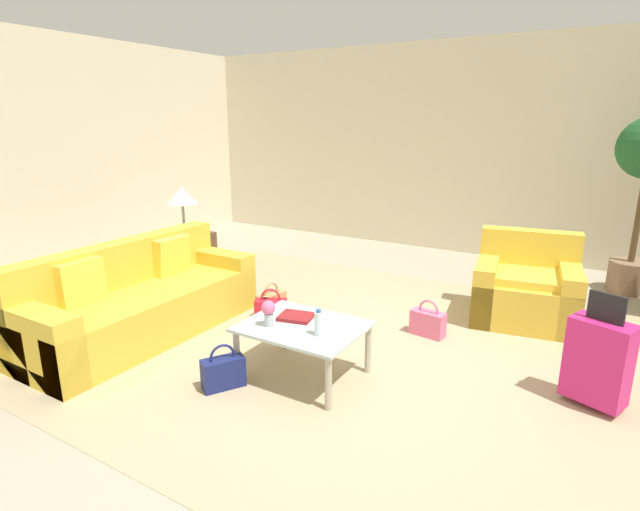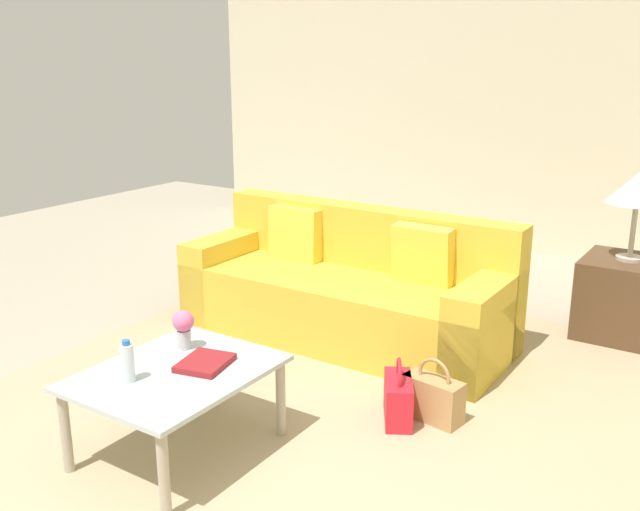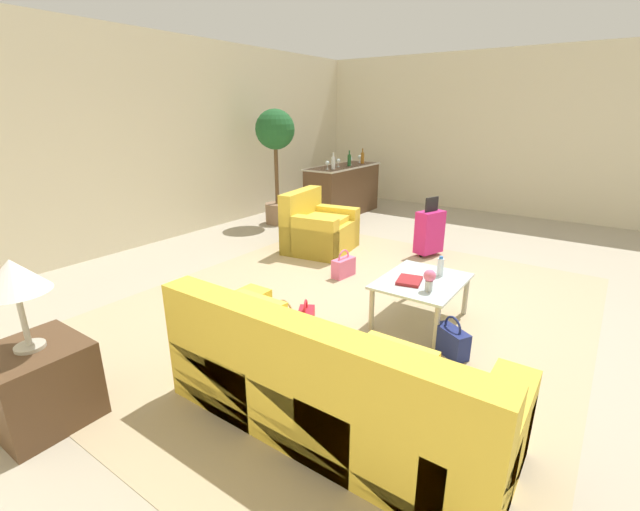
% 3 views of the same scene
% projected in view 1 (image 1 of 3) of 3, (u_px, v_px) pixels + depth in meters
% --- Properties ---
extents(ground_plane, '(12.00, 12.00, 0.00)m').
position_uv_depth(ground_plane, '(376.00, 363.00, 4.20)').
color(ground_plane, '#A89E89').
extents(wall_back, '(10.24, 0.12, 3.10)m').
position_uv_depth(wall_back, '(498.00, 151.00, 7.15)').
color(wall_back, beige).
rests_on(wall_back, ground).
extents(wall_left, '(0.12, 8.00, 3.10)m').
position_uv_depth(wall_left, '(15.00, 155.00, 6.31)').
color(wall_left, beige).
rests_on(wall_left, ground).
extents(area_rug, '(5.20, 4.40, 0.01)m').
position_uv_depth(area_rug, '(326.00, 338.00, 4.66)').
color(area_rug, tan).
rests_on(area_rug, ground).
extents(couch, '(0.85, 2.26, 0.87)m').
position_uv_depth(couch, '(139.00, 303.00, 4.71)').
color(couch, gold).
rests_on(couch, ground).
extents(armchair, '(1.09, 0.99, 0.88)m').
position_uv_depth(armchair, '(526.00, 291.00, 5.06)').
color(armchair, gold).
rests_on(armchair, ground).
extents(coffee_table, '(0.92, 0.74, 0.44)m').
position_uv_depth(coffee_table, '(303.00, 332.00, 3.89)').
color(coffee_table, silver).
rests_on(coffee_table, ground).
extents(water_bottle, '(0.06, 0.06, 0.20)m').
position_uv_depth(water_bottle, '(319.00, 323.00, 3.67)').
color(water_bottle, silver).
rests_on(water_bottle, coffee_table).
extents(coffee_table_book, '(0.30, 0.27, 0.03)m').
position_uv_depth(coffee_table_book, '(296.00, 317.00, 3.99)').
color(coffee_table_book, maroon).
rests_on(coffee_table_book, coffee_table).
extents(flower_vase, '(0.11, 0.11, 0.21)m').
position_uv_depth(flower_vase, '(268.00, 311.00, 3.82)').
color(flower_vase, '#B2B7BC').
rests_on(flower_vase, coffee_table).
extents(side_table, '(0.58, 0.58, 0.55)m').
position_uv_depth(side_table, '(186.00, 254.00, 6.55)').
color(side_table, '#513823').
rests_on(side_table, ground).
extents(table_lamp, '(0.40, 0.40, 0.60)m').
position_uv_depth(table_lamp, '(182.00, 197.00, 6.35)').
color(table_lamp, '#ADA899').
rests_on(table_lamp, side_table).
extents(suitcase_magenta, '(0.45, 0.34, 0.85)m').
position_uv_depth(suitcase_magenta, '(598.00, 360.00, 3.48)').
color(suitcase_magenta, '#D12375').
rests_on(suitcase_magenta, ground).
extents(handbag_red, '(0.35, 0.28, 0.36)m').
position_uv_depth(handbag_red, '(271.00, 310.00, 5.01)').
color(handbag_red, red).
rests_on(handbag_red, ground).
extents(handbag_navy, '(0.28, 0.35, 0.36)m').
position_uv_depth(handbag_navy, '(223.00, 372.00, 3.78)').
color(handbag_navy, navy).
rests_on(handbag_navy, ground).
extents(handbag_tan, '(0.19, 0.34, 0.36)m').
position_uv_depth(handbag_tan, '(271.00, 304.00, 5.19)').
color(handbag_tan, tan).
rests_on(handbag_tan, ground).
extents(handbag_pink, '(0.34, 0.18, 0.36)m').
position_uv_depth(handbag_pink, '(428.00, 323.00, 4.70)').
color(handbag_pink, pink).
rests_on(handbag_pink, ground).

